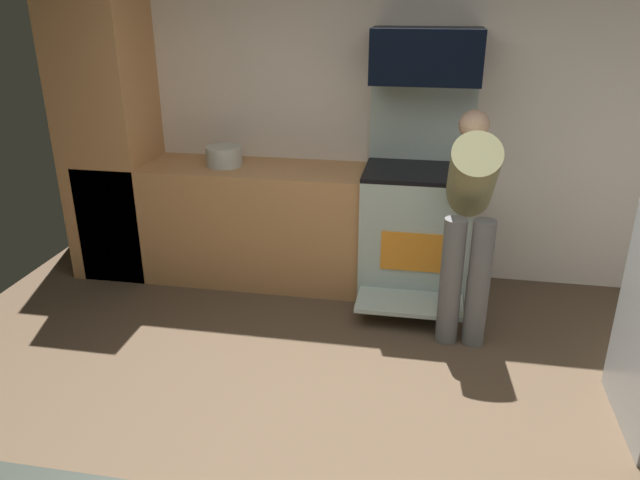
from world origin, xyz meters
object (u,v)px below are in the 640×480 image
Objects in this scene: oven_range at (415,227)px; microwave at (426,56)px; stock_pot at (224,156)px; person_cook at (470,208)px.

microwave reaches higher than oven_range.
stock_pot is at bearing -176.83° from microwave.
microwave is 1.10m from person_cook.
oven_range is 2.07× the size of microwave.
oven_range is 5.65× the size of stock_pot.
microwave is at bearing 118.90° from person_cook.
microwave is 0.52× the size of person_cook.
person_cook is at bearing -56.94° from oven_range.
microwave is (0.00, 0.09, 1.20)m from oven_range.
stock_pot is (-1.44, -0.08, -0.74)m from microwave.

